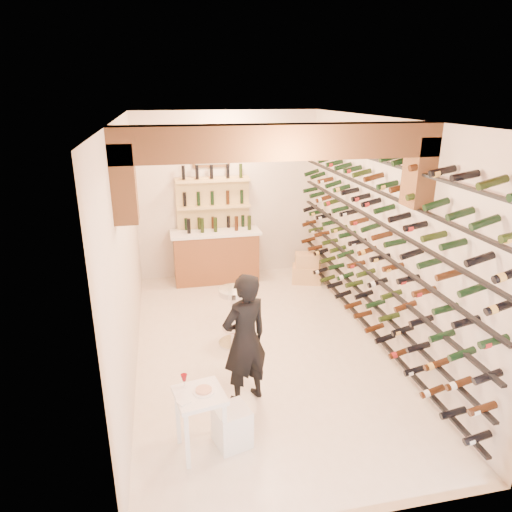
{
  "coord_description": "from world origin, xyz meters",
  "views": [
    {
      "loc": [
        -1.28,
        -5.8,
        3.51
      ],
      "look_at": [
        0.0,
        0.3,
        1.3
      ],
      "focal_mm": 32.54,
      "sensor_mm": 36.0,
      "label": 1
    }
  ],
  "objects_px": {
    "crate_lower": "(306,274)",
    "wine_rack": "(366,239)",
    "white_stool": "(232,426)",
    "chrome_barstool": "(234,313)",
    "back_counter": "(216,255)",
    "person": "(245,340)",
    "tasting_table": "(200,404)"
  },
  "relations": [
    {
      "from": "person",
      "to": "crate_lower",
      "type": "distance_m",
      "value": 3.88
    },
    {
      "from": "person",
      "to": "chrome_barstool",
      "type": "relative_size",
      "value": 1.85
    },
    {
      "from": "person",
      "to": "crate_lower",
      "type": "bearing_deg",
      "value": -142.27
    },
    {
      "from": "chrome_barstool",
      "to": "person",
      "type": "bearing_deg",
      "value": -93.33
    },
    {
      "from": "white_stool",
      "to": "crate_lower",
      "type": "xyz_separation_m",
      "value": [
        2.11,
        4.07,
        -0.05
      ]
    },
    {
      "from": "wine_rack",
      "to": "crate_lower",
      "type": "relative_size",
      "value": 10.41
    },
    {
      "from": "tasting_table",
      "to": "crate_lower",
      "type": "bearing_deg",
      "value": 48.44
    },
    {
      "from": "person",
      "to": "wine_rack",
      "type": "bearing_deg",
      "value": -173.12
    },
    {
      "from": "chrome_barstool",
      "to": "crate_lower",
      "type": "xyz_separation_m",
      "value": [
        1.76,
        2.05,
        -0.35
      ]
    },
    {
      "from": "person",
      "to": "chrome_barstool",
      "type": "bearing_deg",
      "value": -116.92
    },
    {
      "from": "crate_lower",
      "to": "wine_rack",
      "type": "bearing_deg",
      "value": -86.59
    },
    {
      "from": "wine_rack",
      "to": "back_counter",
      "type": "height_order",
      "value": "wine_rack"
    },
    {
      "from": "tasting_table",
      "to": "person",
      "type": "xyz_separation_m",
      "value": [
        0.6,
        0.73,
        0.25
      ]
    },
    {
      "from": "crate_lower",
      "to": "person",
      "type": "bearing_deg",
      "value": -118.67
    },
    {
      "from": "wine_rack",
      "to": "back_counter",
      "type": "bearing_deg",
      "value": 124.66
    },
    {
      "from": "tasting_table",
      "to": "person",
      "type": "relative_size",
      "value": 0.51
    },
    {
      "from": "wine_rack",
      "to": "tasting_table",
      "type": "relative_size",
      "value": 6.83
    },
    {
      "from": "wine_rack",
      "to": "crate_lower",
      "type": "distance_m",
      "value": 2.6
    },
    {
      "from": "person",
      "to": "crate_lower",
      "type": "xyz_separation_m",
      "value": [
        1.84,
        3.36,
        -0.65
      ]
    },
    {
      "from": "wine_rack",
      "to": "white_stool",
      "type": "relative_size",
      "value": 13.31
    },
    {
      "from": "person",
      "to": "chrome_barstool",
      "type": "distance_m",
      "value": 1.35
    },
    {
      "from": "crate_lower",
      "to": "tasting_table",
      "type": "bearing_deg",
      "value": -120.77
    },
    {
      "from": "wine_rack",
      "to": "tasting_table",
      "type": "bearing_deg",
      "value": -143.64
    },
    {
      "from": "white_stool",
      "to": "back_counter",
      "type": "bearing_deg",
      "value": 84.82
    },
    {
      "from": "back_counter",
      "to": "white_stool",
      "type": "height_order",
      "value": "back_counter"
    },
    {
      "from": "wine_rack",
      "to": "back_counter",
      "type": "xyz_separation_m",
      "value": [
        -1.83,
        2.65,
        -1.02
      ]
    },
    {
      "from": "chrome_barstool",
      "to": "tasting_table",
      "type": "bearing_deg",
      "value": -108.28
    },
    {
      "from": "back_counter",
      "to": "crate_lower",
      "type": "distance_m",
      "value": 1.8
    },
    {
      "from": "white_stool",
      "to": "chrome_barstool",
      "type": "distance_m",
      "value": 2.07
    },
    {
      "from": "white_stool",
      "to": "crate_lower",
      "type": "distance_m",
      "value": 4.58
    },
    {
      "from": "wine_rack",
      "to": "crate_lower",
      "type": "bearing_deg",
      "value": 93.41
    },
    {
      "from": "back_counter",
      "to": "chrome_barstool",
      "type": "height_order",
      "value": "back_counter"
    }
  ]
}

